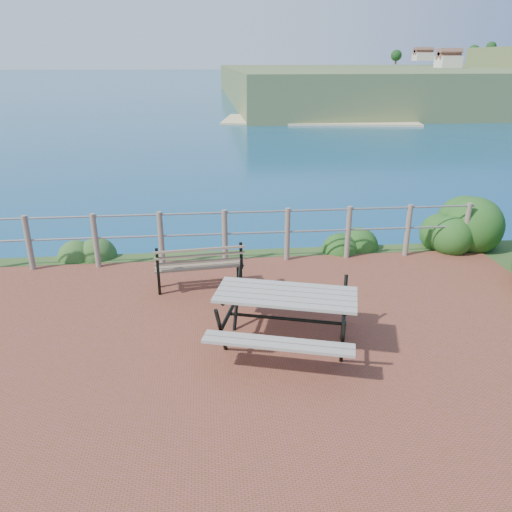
{
  "coord_description": "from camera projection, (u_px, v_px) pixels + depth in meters",
  "views": [
    {
      "loc": [
        -0.29,
        -5.23,
        3.54
      ],
      "look_at": [
        0.41,
        1.75,
        0.75
      ],
      "focal_mm": 35.0,
      "sensor_mm": 36.0,
      "label": 1
    }
  ],
  "objects": [
    {
      "name": "ocean",
      "position": [
        204.0,
        68.0,
        191.13
      ],
      "size": [
        1200.0,
        1200.0,
        0.0
      ],
      "primitive_type": "plane",
      "color": "navy",
      "rests_on": "ground"
    },
    {
      "name": "ground",
      "position": [
        237.0,
        365.0,
        6.17
      ],
      "size": [
        10.0,
        7.0,
        0.12
      ],
      "primitive_type": "cube",
      "color": "brown",
      "rests_on": "ground"
    },
    {
      "name": "shrub_lip_west",
      "position": [
        90.0,
        254.0,
        9.7
      ],
      "size": [
        0.85,
        0.85,
        0.62
      ],
      "primitive_type": "ellipsoid",
      "color": "#284D1C",
      "rests_on": "ground"
    },
    {
      "name": "safety_railing",
      "position": [
        225.0,
        234.0,
        9.06
      ],
      "size": [
        9.4,
        0.1,
        1.0
      ],
      "color": "#6B5B4C",
      "rests_on": "ground"
    },
    {
      "name": "park_bench",
      "position": [
        199.0,
        258.0,
        8.05
      ],
      "size": [
        1.45,
        0.5,
        0.8
      ],
      "rotation": [
        0.0,
        0.0,
        0.1
      ],
      "color": "brown",
      "rests_on": "ground"
    },
    {
      "name": "picnic_table",
      "position": [
        286.0,
        314.0,
        6.42
      ],
      "size": [
        1.91,
        1.5,
        0.75
      ],
      "rotation": [
        0.0,
        0.0,
        -0.28
      ],
      "color": "gray",
      "rests_on": "ground"
    },
    {
      "name": "shrub_right_edge",
      "position": [
        455.0,
        248.0,
        10.0
      ],
      "size": [
        1.18,
        1.18,
        1.69
      ],
      "primitive_type": "ellipsoid",
      "color": "#214A16",
      "rests_on": "ground"
    },
    {
      "name": "shrub_lip_east",
      "position": [
        347.0,
        247.0,
        10.02
      ],
      "size": [
        0.84,
        0.84,
        0.61
      ],
      "primitive_type": "ellipsoid",
      "color": "#214A16",
      "rests_on": "ground"
    }
  ]
}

